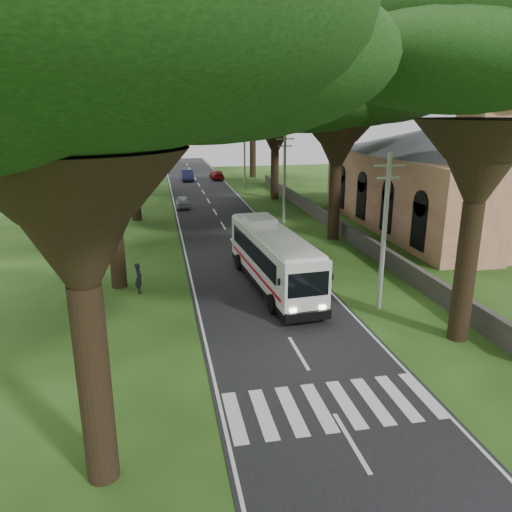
{
  "coord_description": "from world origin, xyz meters",
  "views": [
    {
      "loc": [
        -5.56,
        -16.47,
        10.19
      ],
      "look_at": [
        -0.38,
        9.35,
        2.2
      ],
      "focal_mm": 35.0,
      "sensor_mm": 36.0,
      "label": 1
    }
  ],
  "objects_px": {
    "pole_mid": "(284,177)",
    "coach_bus": "(273,257)",
    "pole_near": "(384,230)",
    "pole_far": "(245,155)",
    "distant_car_c": "(217,175)",
    "distant_car_b": "(187,175)",
    "distant_car_a": "(183,202)",
    "church": "(441,171)",
    "pedestrian": "(139,278)"
  },
  "relations": [
    {
      "from": "church",
      "to": "distant_car_b",
      "type": "distance_m",
      "value": 38.17
    },
    {
      "from": "pedestrian",
      "to": "pole_far",
      "type": "bearing_deg",
      "value": -28.38
    },
    {
      "from": "pole_mid",
      "to": "pedestrian",
      "type": "bearing_deg",
      "value": -128.87
    },
    {
      "from": "pole_mid",
      "to": "distant_car_b",
      "type": "distance_m",
      "value": 29.32
    },
    {
      "from": "church",
      "to": "distant_car_a",
      "type": "relative_size",
      "value": 6.74
    },
    {
      "from": "distant_car_b",
      "to": "distant_car_c",
      "type": "height_order",
      "value": "distant_car_b"
    },
    {
      "from": "church",
      "to": "pole_near",
      "type": "relative_size",
      "value": 3.0
    },
    {
      "from": "distant_car_c",
      "to": "pole_far",
      "type": "bearing_deg",
      "value": 104.8
    },
    {
      "from": "church",
      "to": "distant_car_a",
      "type": "bearing_deg",
      "value": 147.42
    },
    {
      "from": "pole_far",
      "to": "distant_car_b",
      "type": "xyz_separation_m",
      "value": [
        -6.74,
        8.33,
        -3.41
      ]
    },
    {
      "from": "distant_car_c",
      "to": "pole_mid",
      "type": "bearing_deg",
      "value": 93.88
    },
    {
      "from": "distant_car_b",
      "to": "pole_near",
      "type": "bearing_deg",
      "value": -82.81
    },
    {
      "from": "pole_mid",
      "to": "distant_car_c",
      "type": "height_order",
      "value": "pole_mid"
    },
    {
      "from": "pole_far",
      "to": "pedestrian",
      "type": "xyz_separation_m",
      "value": [
        -12.32,
        -35.29,
        -3.3
      ]
    },
    {
      "from": "coach_bus",
      "to": "distant_car_a",
      "type": "height_order",
      "value": "coach_bus"
    },
    {
      "from": "pole_near",
      "to": "distant_car_b",
      "type": "height_order",
      "value": "pole_near"
    },
    {
      "from": "church",
      "to": "coach_bus",
      "type": "bearing_deg",
      "value": -146.53
    },
    {
      "from": "pole_mid",
      "to": "distant_car_a",
      "type": "xyz_separation_m",
      "value": [
        -8.48,
        8.87,
        -3.54
      ]
    },
    {
      "from": "coach_bus",
      "to": "pedestrian",
      "type": "distance_m",
      "value": 7.69
    },
    {
      "from": "pole_near",
      "to": "distant_car_a",
      "type": "xyz_separation_m",
      "value": [
        -8.48,
        28.87,
        -3.54
      ]
    },
    {
      "from": "church",
      "to": "pole_mid",
      "type": "relative_size",
      "value": 3.0
    },
    {
      "from": "pole_mid",
      "to": "distant_car_a",
      "type": "height_order",
      "value": "pole_mid"
    },
    {
      "from": "pole_mid",
      "to": "distant_car_b",
      "type": "height_order",
      "value": "pole_mid"
    },
    {
      "from": "pole_far",
      "to": "pole_near",
      "type": "bearing_deg",
      "value": -90.0
    },
    {
      "from": "church",
      "to": "coach_bus",
      "type": "distance_m",
      "value": 20.7
    },
    {
      "from": "distant_car_c",
      "to": "pedestrian",
      "type": "distance_m",
      "value": 45.16
    },
    {
      "from": "pole_near",
      "to": "coach_bus",
      "type": "relative_size",
      "value": 0.7
    },
    {
      "from": "pole_near",
      "to": "pedestrian",
      "type": "distance_m",
      "value": 13.6
    },
    {
      "from": "church",
      "to": "distant_car_c",
      "type": "xyz_separation_m",
      "value": [
        -14.86,
        33.24,
        -4.26
      ]
    },
    {
      "from": "coach_bus",
      "to": "distant_car_b",
      "type": "distance_m",
      "value": 44.12
    },
    {
      "from": "distant_car_a",
      "to": "distant_car_c",
      "type": "relative_size",
      "value": 0.83
    },
    {
      "from": "pole_near",
      "to": "distant_car_c",
      "type": "height_order",
      "value": "pole_near"
    },
    {
      "from": "pole_far",
      "to": "distant_car_c",
      "type": "relative_size",
      "value": 1.87
    },
    {
      "from": "pole_far",
      "to": "coach_bus",
      "type": "relative_size",
      "value": 0.7
    },
    {
      "from": "pole_far",
      "to": "church",
      "type": "bearing_deg",
      "value": -63.18
    },
    {
      "from": "pole_mid",
      "to": "coach_bus",
      "type": "bearing_deg",
      "value": -106.64
    },
    {
      "from": "pole_mid",
      "to": "distant_car_a",
      "type": "bearing_deg",
      "value": 133.72
    },
    {
      "from": "pole_mid",
      "to": "pedestrian",
      "type": "distance_m",
      "value": 19.91
    },
    {
      "from": "church",
      "to": "distant_car_b",
      "type": "height_order",
      "value": "church"
    },
    {
      "from": "pole_far",
      "to": "distant_car_b",
      "type": "relative_size",
      "value": 1.79
    },
    {
      "from": "church",
      "to": "distant_car_b",
      "type": "xyz_separation_m",
      "value": [
        -19.1,
        32.78,
        -4.14
      ]
    },
    {
      "from": "distant_car_b",
      "to": "pedestrian",
      "type": "height_order",
      "value": "pedestrian"
    },
    {
      "from": "pole_near",
      "to": "pedestrian",
      "type": "bearing_deg",
      "value": 159.09
    },
    {
      "from": "coach_bus",
      "to": "distant_car_a",
      "type": "bearing_deg",
      "value": 94.74
    },
    {
      "from": "pole_mid",
      "to": "church",
      "type": "bearing_deg",
      "value": -19.81
    },
    {
      "from": "coach_bus",
      "to": "pedestrian",
      "type": "bearing_deg",
      "value": 172.65
    },
    {
      "from": "distant_car_b",
      "to": "coach_bus",
      "type": "bearing_deg",
      "value": -88.11
    },
    {
      "from": "church",
      "to": "distant_car_c",
      "type": "relative_size",
      "value": 5.62
    },
    {
      "from": "church",
      "to": "pole_near",
      "type": "distance_m",
      "value": 19.88
    },
    {
      "from": "pole_far",
      "to": "pedestrian",
      "type": "relative_size",
      "value": 4.54
    }
  ]
}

